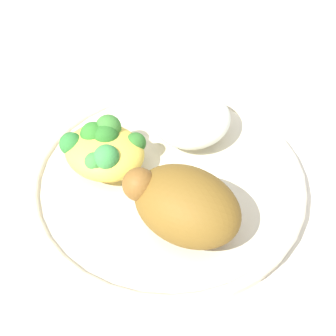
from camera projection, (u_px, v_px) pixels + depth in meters
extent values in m
plane|color=silver|center=(168.00, 187.00, 0.52)|extent=(2.00, 2.00, 0.00)
cylinder|color=beige|center=(168.00, 182.00, 0.51)|extent=(0.30, 0.30, 0.02)
torus|color=beige|center=(168.00, 177.00, 0.51)|extent=(0.30, 0.30, 0.01)
ellipsoid|color=brown|center=(187.00, 206.00, 0.43)|extent=(0.11, 0.08, 0.07)
sphere|color=brown|center=(139.00, 184.00, 0.43)|extent=(0.03, 0.03, 0.03)
ellipsoid|color=white|center=(192.00, 118.00, 0.53)|extent=(0.09, 0.09, 0.05)
ellipsoid|color=#E6C246|center=(104.00, 152.00, 0.50)|extent=(0.09, 0.08, 0.04)
sphere|color=#3D8A3A|center=(94.00, 162.00, 0.48)|extent=(0.02, 0.02, 0.02)
sphere|color=#307927|center=(93.00, 135.00, 0.50)|extent=(0.03, 0.03, 0.03)
sphere|color=#2B6C25|center=(106.00, 137.00, 0.49)|extent=(0.03, 0.03, 0.03)
sphere|color=#3B8F42|center=(106.00, 158.00, 0.48)|extent=(0.03, 0.03, 0.03)
sphere|color=#2E7731|center=(71.00, 144.00, 0.50)|extent=(0.03, 0.03, 0.03)
sphere|color=#2F6C27|center=(135.00, 143.00, 0.50)|extent=(0.02, 0.02, 0.02)
sphere|color=#2E6925|center=(99.00, 163.00, 0.48)|extent=(0.02, 0.02, 0.02)
sphere|color=#3C7E31|center=(108.00, 128.00, 0.50)|extent=(0.03, 0.03, 0.03)
cube|color=#B2B2B7|center=(316.00, 331.00, 0.40)|extent=(0.02, 0.03, 0.00)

